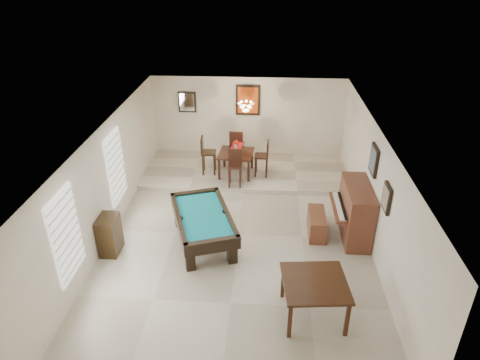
# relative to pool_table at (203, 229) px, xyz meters

# --- Properties ---
(ground_plane) EXTENTS (6.00, 9.00, 0.02)m
(ground_plane) POSITION_rel_pool_table_xyz_m (0.77, 0.33, -0.37)
(ground_plane) COLOR beige
(wall_back) EXTENTS (6.00, 0.04, 2.60)m
(wall_back) POSITION_rel_pool_table_xyz_m (0.77, 4.83, 0.94)
(wall_back) COLOR silver
(wall_back) RESTS_ON ground_plane
(wall_front) EXTENTS (6.00, 0.04, 2.60)m
(wall_front) POSITION_rel_pool_table_xyz_m (0.77, -4.17, 0.94)
(wall_front) COLOR silver
(wall_front) RESTS_ON ground_plane
(wall_left) EXTENTS (0.04, 9.00, 2.60)m
(wall_left) POSITION_rel_pool_table_xyz_m (-2.23, 0.33, 0.94)
(wall_left) COLOR silver
(wall_left) RESTS_ON ground_plane
(wall_right) EXTENTS (0.04, 9.00, 2.60)m
(wall_right) POSITION_rel_pool_table_xyz_m (3.77, 0.33, 0.94)
(wall_right) COLOR silver
(wall_right) RESTS_ON ground_plane
(ceiling) EXTENTS (6.00, 9.00, 0.04)m
(ceiling) POSITION_rel_pool_table_xyz_m (0.77, 0.33, 2.24)
(ceiling) COLOR white
(ceiling) RESTS_ON wall_back
(dining_step) EXTENTS (6.00, 2.50, 0.12)m
(dining_step) POSITION_rel_pool_table_xyz_m (0.77, 3.58, -0.30)
(dining_step) COLOR beige
(dining_step) RESTS_ON ground_plane
(window_left_front) EXTENTS (0.06, 1.00, 1.70)m
(window_left_front) POSITION_rel_pool_table_xyz_m (-2.20, -1.87, 1.04)
(window_left_front) COLOR white
(window_left_front) RESTS_ON wall_left
(window_left_rear) EXTENTS (0.06, 1.00, 1.70)m
(window_left_rear) POSITION_rel_pool_table_xyz_m (-2.20, 0.93, 1.04)
(window_left_rear) COLOR white
(window_left_rear) RESTS_ON wall_left
(pool_table) EXTENTS (1.81, 2.44, 0.73)m
(pool_table) POSITION_rel_pool_table_xyz_m (0.00, 0.00, 0.00)
(pool_table) COLOR black
(pool_table) RESTS_ON ground_plane
(square_table) EXTENTS (1.23, 1.23, 0.78)m
(square_table) POSITION_rel_pool_table_xyz_m (2.30, -2.11, 0.03)
(square_table) COLOR black
(square_table) RESTS_ON ground_plane
(upright_piano) EXTENTS (0.87, 1.55, 1.29)m
(upright_piano) POSITION_rel_pool_table_xyz_m (3.32, 0.50, 0.28)
(upright_piano) COLOR brown
(upright_piano) RESTS_ON ground_plane
(piano_bench) EXTENTS (0.39, 0.98, 0.54)m
(piano_bench) POSITION_rel_pool_table_xyz_m (2.61, 0.51, -0.09)
(piano_bench) COLOR brown
(piano_bench) RESTS_ON ground_plane
(apothecary_chest) EXTENTS (0.39, 0.59, 0.89)m
(apothecary_chest) POSITION_rel_pool_table_xyz_m (-2.01, -0.48, 0.08)
(apothecary_chest) COLOR black
(apothecary_chest) RESTS_ON ground_plane
(dining_table) EXTENTS (1.04, 1.04, 0.80)m
(dining_table) POSITION_rel_pool_table_xyz_m (0.51, 3.27, 0.16)
(dining_table) COLOR black
(dining_table) RESTS_ON dining_step
(flower_vase) EXTENTS (0.19, 0.19, 0.27)m
(flower_vase) POSITION_rel_pool_table_xyz_m (0.51, 3.27, 0.70)
(flower_vase) COLOR red
(flower_vase) RESTS_ON dining_table
(dining_chair_south) EXTENTS (0.39, 0.39, 1.03)m
(dining_chair_south) POSITION_rel_pool_table_xyz_m (0.53, 2.58, 0.27)
(dining_chair_south) COLOR black
(dining_chair_south) RESTS_ON dining_step
(dining_chair_north) EXTENTS (0.44, 0.44, 1.10)m
(dining_chair_north) POSITION_rel_pool_table_xyz_m (0.49, 4.02, 0.31)
(dining_chair_north) COLOR black
(dining_chair_north) RESTS_ON dining_step
(dining_chair_west) EXTENTS (0.44, 0.44, 1.13)m
(dining_chair_west) POSITION_rel_pool_table_xyz_m (-0.29, 3.29, 0.32)
(dining_chair_west) COLOR black
(dining_chair_west) RESTS_ON dining_step
(dining_chair_east) EXTENTS (0.41, 0.41, 1.06)m
(dining_chair_east) POSITION_rel_pool_table_xyz_m (1.25, 3.24, 0.29)
(dining_chair_east) COLOR black
(dining_chair_east) RESTS_ON dining_step
(chandelier) EXTENTS (0.44, 0.44, 0.60)m
(chandelier) POSITION_rel_pool_table_xyz_m (0.77, 3.53, 1.84)
(chandelier) COLOR #FFE5B2
(chandelier) RESTS_ON ceiling
(back_painting) EXTENTS (0.75, 0.06, 0.95)m
(back_painting) POSITION_rel_pool_table_xyz_m (0.77, 4.79, 1.54)
(back_painting) COLOR #D84C14
(back_painting) RESTS_ON wall_back
(back_mirror) EXTENTS (0.55, 0.06, 0.65)m
(back_mirror) POSITION_rel_pool_table_xyz_m (-1.13, 4.79, 1.44)
(back_mirror) COLOR white
(back_mirror) RESTS_ON wall_back
(right_picture_upper) EXTENTS (0.06, 0.55, 0.65)m
(right_picture_upper) POSITION_rel_pool_table_xyz_m (3.73, 0.63, 1.54)
(right_picture_upper) COLOR slate
(right_picture_upper) RESTS_ON wall_right
(right_picture_lower) EXTENTS (0.06, 0.45, 0.55)m
(right_picture_lower) POSITION_rel_pool_table_xyz_m (3.73, -0.67, 1.34)
(right_picture_lower) COLOR gray
(right_picture_lower) RESTS_ON wall_right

